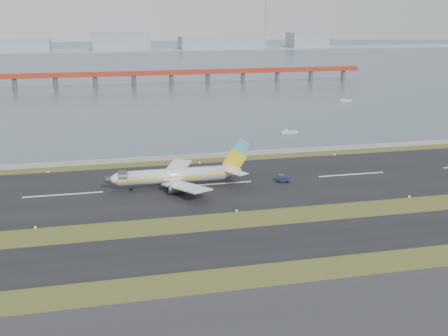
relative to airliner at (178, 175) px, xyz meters
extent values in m
plane|color=#3A491A|center=(10.35, -29.26, -3.46)|extent=(1000.00, 1000.00, 0.00)
cube|color=black|center=(10.35, -41.26, -3.41)|extent=(1000.00, 18.00, 0.10)
cube|color=black|center=(10.35, 0.74, -3.41)|extent=(1000.00, 45.00, 0.10)
cube|color=gray|center=(10.35, 30.74, -2.96)|extent=(1000.00, 2.50, 1.00)
cube|color=#4A596A|center=(10.35, 430.74, -3.46)|extent=(1400.00, 800.00, 1.30)
cube|color=#A82E1C|center=(30.35, 220.74, 4.04)|extent=(260.00, 5.00, 1.60)
cube|color=#A82E1C|center=(30.35, 220.74, 5.54)|extent=(260.00, 0.40, 1.40)
cylinder|color=#4C4C51|center=(-65.65, 220.74, -0.46)|extent=(2.80, 2.80, 7.00)
cylinder|color=#4C4C51|center=(30.35, 220.74, -0.46)|extent=(2.80, 2.80, 7.00)
cylinder|color=#4C4C51|center=(126.35, 220.74, -0.46)|extent=(2.80, 2.80, 7.00)
cube|color=#909EAA|center=(10.35, 590.74, -3.46)|extent=(1400.00, 80.00, 1.00)
cube|color=#909EAA|center=(-109.65, 590.74, 3.54)|extent=(90.00, 35.00, 14.00)
cube|color=#909EAA|center=(20.35, 590.74, 7.54)|extent=(70.00, 35.00, 22.00)
cube|color=#909EAA|center=(150.35, 590.74, 4.54)|extent=(110.00, 35.00, 16.00)
cube|color=#909EAA|center=(270.35, 590.74, 6.54)|extent=(50.00, 35.00, 20.00)
cylinder|color=#909EAA|center=(210.35, 590.74, 26.54)|extent=(1.80, 1.80, 60.00)
cylinder|color=silver|center=(-1.50, 0.00, 0.04)|extent=(28.00, 3.80, 3.80)
cone|color=silver|center=(-17.10, 0.00, 0.04)|extent=(3.20, 3.80, 3.80)
cone|color=silver|center=(14.70, 0.00, 0.34)|extent=(5.00, 3.80, 3.80)
cube|color=yellow|center=(-1.50, -1.92, 0.04)|extent=(31.00, 0.06, 0.45)
cube|color=yellow|center=(-1.50, 1.92, 0.04)|extent=(31.00, 0.06, 0.45)
cube|color=silver|center=(0.70, -8.50, -0.66)|extent=(11.31, 15.89, 1.66)
cube|color=silver|center=(0.70, 8.50, -0.66)|extent=(11.31, 15.89, 1.66)
cylinder|color=#39393E|center=(-1.00, -6.00, -1.86)|extent=(4.20, 2.10, 2.10)
cylinder|color=#39393E|center=(-1.00, 6.00, -1.86)|extent=(4.20, 2.10, 2.10)
cube|color=yellow|center=(15.50, 0.00, 3.24)|extent=(6.80, 0.35, 6.85)
cube|color=#49B3D0|center=(17.40, 0.00, 6.94)|extent=(4.85, 0.37, 4.90)
cube|color=silver|center=(15.00, -3.80, 0.84)|extent=(5.64, 6.80, 0.22)
cube|color=silver|center=(15.00, 3.80, 0.84)|extent=(5.64, 6.80, 0.22)
cylinder|color=black|center=(-12.50, 0.00, -3.01)|extent=(0.80, 0.28, 0.80)
cylinder|color=black|center=(0.00, -2.80, -2.91)|extent=(1.00, 0.38, 1.00)
cylinder|color=black|center=(0.00, 2.80, -2.91)|extent=(1.00, 0.38, 1.00)
cube|color=#151D3B|center=(28.72, -1.65, -2.50)|extent=(3.87, 3.02, 1.28)
cube|color=#39393E|center=(28.33, -1.49, -1.65)|extent=(1.97, 2.03, 0.75)
cylinder|color=black|center=(27.32, -2.02, -3.09)|extent=(0.81, 0.57, 0.75)
cylinder|color=black|center=(27.94, -0.43, -3.09)|extent=(0.81, 0.57, 0.75)
cylinder|color=black|center=(29.51, -2.87, -3.09)|extent=(0.81, 0.57, 0.75)
cylinder|color=black|center=(30.12, -1.28, -3.09)|extent=(0.81, 0.57, 0.75)
cube|color=silver|center=(52.74, 59.83, -3.07)|extent=(6.89, 2.47, 0.87)
cube|color=silver|center=(51.28, 59.75, -2.29)|extent=(2.02, 1.65, 0.87)
cube|color=silver|center=(109.78, 130.27, -3.10)|extent=(6.59, 3.33, 0.81)
cube|color=silver|center=(108.46, 130.57, -2.38)|extent=(2.08, 1.81, 0.81)
camera|label=1|loc=(-21.36, -141.40, 41.32)|focal=45.00mm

